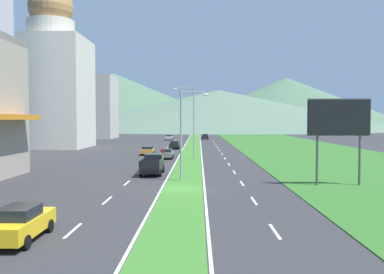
# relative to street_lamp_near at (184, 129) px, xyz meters

# --- Properties ---
(ground_plane) EXTENTS (600.00, 600.00, 0.00)m
(ground_plane) POSITION_rel_street_lamp_near_xyz_m (0.05, -4.58, -4.78)
(ground_plane) COLOR #2D2D30
(grass_median) EXTENTS (3.20, 240.00, 0.06)m
(grass_median) POSITION_rel_street_lamp_near_xyz_m (0.05, 55.42, -4.75)
(grass_median) COLOR #387028
(grass_median) RESTS_ON ground_plane
(grass_verge_right) EXTENTS (24.00, 240.00, 0.06)m
(grass_verge_right) POSITION_rel_street_lamp_near_xyz_m (20.65, 55.42, -4.75)
(grass_verge_right) COLOR #2D6023
(grass_verge_right) RESTS_ON ground_plane
(lane_dash_left_1) EXTENTS (0.16, 2.80, 0.01)m
(lane_dash_left_1) POSITION_rel_street_lamp_near_xyz_m (-5.05, -16.84, -4.77)
(lane_dash_left_1) COLOR silver
(lane_dash_left_1) RESTS_ON ground_plane
(lane_dash_left_2) EXTENTS (0.16, 2.80, 0.01)m
(lane_dash_left_2) POSITION_rel_street_lamp_near_xyz_m (-5.05, -9.10, -4.77)
(lane_dash_left_2) COLOR silver
(lane_dash_left_2) RESTS_ON ground_plane
(lane_dash_left_3) EXTENTS (0.16, 2.80, 0.01)m
(lane_dash_left_3) POSITION_rel_street_lamp_near_xyz_m (-5.05, -1.36, -4.77)
(lane_dash_left_3) COLOR silver
(lane_dash_left_3) RESTS_ON ground_plane
(lane_dash_left_4) EXTENTS (0.16, 2.80, 0.01)m
(lane_dash_left_4) POSITION_rel_street_lamp_near_xyz_m (-5.05, 6.39, -4.77)
(lane_dash_left_4) COLOR silver
(lane_dash_left_4) RESTS_ON ground_plane
(lane_dash_left_5) EXTENTS (0.16, 2.80, 0.01)m
(lane_dash_left_5) POSITION_rel_street_lamp_near_xyz_m (-5.05, 14.13, -4.77)
(lane_dash_left_5) COLOR silver
(lane_dash_left_5) RESTS_ON ground_plane
(lane_dash_left_6) EXTENTS (0.16, 2.80, 0.01)m
(lane_dash_left_6) POSITION_rel_street_lamp_near_xyz_m (-5.05, 21.87, -4.77)
(lane_dash_left_6) COLOR silver
(lane_dash_left_6) RESTS_ON ground_plane
(lane_dash_left_7) EXTENTS (0.16, 2.80, 0.01)m
(lane_dash_left_7) POSITION_rel_street_lamp_near_xyz_m (-5.05, 29.61, -4.77)
(lane_dash_left_7) COLOR silver
(lane_dash_left_7) RESTS_ON ground_plane
(lane_dash_left_8) EXTENTS (0.16, 2.80, 0.01)m
(lane_dash_left_8) POSITION_rel_street_lamp_near_xyz_m (-5.05, 37.35, -4.77)
(lane_dash_left_8) COLOR silver
(lane_dash_left_8) RESTS_ON ground_plane
(lane_dash_left_9) EXTENTS (0.16, 2.80, 0.01)m
(lane_dash_left_9) POSITION_rel_street_lamp_near_xyz_m (-5.05, 45.10, -4.77)
(lane_dash_left_9) COLOR silver
(lane_dash_left_9) RESTS_ON ground_plane
(lane_dash_left_10) EXTENTS (0.16, 2.80, 0.01)m
(lane_dash_left_10) POSITION_rel_street_lamp_near_xyz_m (-5.05, 52.84, -4.77)
(lane_dash_left_10) COLOR silver
(lane_dash_left_10) RESTS_ON ground_plane
(lane_dash_left_11) EXTENTS (0.16, 2.80, 0.01)m
(lane_dash_left_11) POSITION_rel_street_lamp_near_xyz_m (-5.05, 60.58, -4.77)
(lane_dash_left_11) COLOR silver
(lane_dash_left_11) RESTS_ON ground_plane
(lane_dash_left_12) EXTENTS (0.16, 2.80, 0.01)m
(lane_dash_left_12) POSITION_rel_street_lamp_near_xyz_m (-5.05, 68.32, -4.77)
(lane_dash_left_12) COLOR silver
(lane_dash_left_12) RESTS_ON ground_plane
(lane_dash_left_13) EXTENTS (0.16, 2.80, 0.01)m
(lane_dash_left_13) POSITION_rel_street_lamp_near_xyz_m (-5.05, 76.07, -4.77)
(lane_dash_left_13) COLOR silver
(lane_dash_left_13) RESTS_ON ground_plane
(lane_dash_right_1) EXTENTS (0.16, 2.80, 0.01)m
(lane_dash_right_1) POSITION_rel_street_lamp_near_xyz_m (5.15, -16.84, -4.77)
(lane_dash_right_1) COLOR silver
(lane_dash_right_1) RESTS_ON ground_plane
(lane_dash_right_2) EXTENTS (0.16, 2.80, 0.01)m
(lane_dash_right_2) POSITION_rel_street_lamp_near_xyz_m (5.15, -9.10, -4.77)
(lane_dash_right_2) COLOR silver
(lane_dash_right_2) RESTS_ON ground_plane
(lane_dash_right_3) EXTENTS (0.16, 2.80, 0.01)m
(lane_dash_right_3) POSITION_rel_street_lamp_near_xyz_m (5.15, -1.36, -4.77)
(lane_dash_right_3) COLOR silver
(lane_dash_right_3) RESTS_ON ground_plane
(lane_dash_right_4) EXTENTS (0.16, 2.80, 0.01)m
(lane_dash_right_4) POSITION_rel_street_lamp_near_xyz_m (5.15, 6.39, -4.77)
(lane_dash_right_4) COLOR silver
(lane_dash_right_4) RESTS_ON ground_plane
(lane_dash_right_5) EXTENTS (0.16, 2.80, 0.01)m
(lane_dash_right_5) POSITION_rel_street_lamp_near_xyz_m (5.15, 14.13, -4.77)
(lane_dash_right_5) COLOR silver
(lane_dash_right_5) RESTS_ON ground_plane
(lane_dash_right_6) EXTENTS (0.16, 2.80, 0.01)m
(lane_dash_right_6) POSITION_rel_street_lamp_near_xyz_m (5.15, 21.87, -4.77)
(lane_dash_right_6) COLOR silver
(lane_dash_right_6) RESTS_ON ground_plane
(lane_dash_right_7) EXTENTS (0.16, 2.80, 0.01)m
(lane_dash_right_7) POSITION_rel_street_lamp_near_xyz_m (5.15, 29.61, -4.77)
(lane_dash_right_7) COLOR silver
(lane_dash_right_7) RESTS_ON ground_plane
(lane_dash_right_8) EXTENTS (0.16, 2.80, 0.01)m
(lane_dash_right_8) POSITION_rel_street_lamp_near_xyz_m (5.15, 37.35, -4.77)
(lane_dash_right_8) COLOR silver
(lane_dash_right_8) RESTS_ON ground_plane
(lane_dash_right_9) EXTENTS (0.16, 2.80, 0.01)m
(lane_dash_right_9) POSITION_rel_street_lamp_near_xyz_m (5.15, 45.10, -4.77)
(lane_dash_right_9) COLOR silver
(lane_dash_right_9) RESTS_ON ground_plane
(lane_dash_right_10) EXTENTS (0.16, 2.80, 0.01)m
(lane_dash_right_10) POSITION_rel_street_lamp_near_xyz_m (5.15, 52.84, -4.77)
(lane_dash_right_10) COLOR silver
(lane_dash_right_10) RESTS_ON ground_plane
(lane_dash_right_11) EXTENTS (0.16, 2.80, 0.01)m
(lane_dash_right_11) POSITION_rel_street_lamp_near_xyz_m (5.15, 60.58, -4.77)
(lane_dash_right_11) COLOR silver
(lane_dash_right_11) RESTS_ON ground_plane
(lane_dash_right_12) EXTENTS (0.16, 2.80, 0.01)m
(lane_dash_right_12) POSITION_rel_street_lamp_near_xyz_m (5.15, 68.32, -4.77)
(lane_dash_right_12) COLOR silver
(lane_dash_right_12) RESTS_ON ground_plane
(lane_dash_right_13) EXTENTS (0.16, 2.80, 0.01)m
(lane_dash_right_13) POSITION_rel_street_lamp_near_xyz_m (5.15, 76.07, -4.77)
(lane_dash_right_13) COLOR silver
(lane_dash_right_13) RESTS_ON ground_plane
(edge_line_median_left) EXTENTS (0.16, 240.00, 0.01)m
(edge_line_median_left) POSITION_rel_street_lamp_near_xyz_m (-1.70, 55.42, -4.77)
(edge_line_median_left) COLOR silver
(edge_line_median_left) RESTS_ON ground_plane
(edge_line_median_right) EXTENTS (0.16, 240.00, 0.01)m
(edge_line_median_right) POSITION_rel_street_lamp_near_xyz_m (1.80, 55.42, -4.77)
(edge_line_median_right) COLOR silver
(edge_line_median_right) RESTS_ON ground_plane
(domed_building) EXTENTS (14.11, 14.11, 32.54)m
(domed_building) POSITION_rel_street_lamp_near_xyz_m (-28.32, 44.84, 9.11)
(domed_building) COLOR beige
(domed_building) RESTS_ON ground_plane
(midrise_colored) EXTENTS (12.80, 12.80, 18.76)m
(midrise_colored) POSITION_rel_street_lamp_near_xyz_m (-30.71, 86.59, 4.60)
(midrise_colored) COLOR #B7B2A8
(midrise_colored) RESTS_ON ground_plane
(hill_far_left) EXTENTS (211.05, 211.05, 43.59)m
(hill_far_left) POSITION_rel_street_lamp_near_xyz_m (-68.08, 294.83, 17.01)
(hill_far_left) COLOR #47664C
(hill_far_left) RESTS_ON ground_plane
(hill_far_center) EXTENTS (221.55, 221.55, 25.02)m
(hill_far_center) POSITION_rel_street_lamp_near_xyz_m (14.39, 228.27, 7.73)
(hill_far_center) COLOR #516B56
(hill_far_center) RESTS_ON ground_plane
(hill_far_right) EXTENTS (182.14, 182.14, 37.98)m
(hill_far_right) POSITION_rel_street_lamp_near_xyz_m (68.30, 276.58, 14.21)
(hill_far_right) COLOR #47664C
(hill_far_right) RESTS_ON ground_plane
(street_lamp_near) EXTENTS (2.60, 0.32, 8.27)m
(street_lamp_near) POSITION_rel_street_lamp_near_xyz_m (0.00, 0.00, 0.00)
(street_lamp_near) COLOR #99999E
(street_lamp_near) RESTS_ON ground_plane
(street_lamp_mid) EXTENTS (3.09, 0.28, 10.43)m
(street_lamp_mid) POSITION_rel_street_lamp_near_xyz_m (0.35, 22.02, 1.17)
(street_lamp_mid) COLOR #99999E
(street_lamp_mid) RESTS_ON ground_plane
(billboard_roadside) EXTENTS (5.34, 0.28, 7.41)m
(billboard_roadside) POSITION_rel_street_lamp_near_xyz_m (13.20, -2.52, 0.75)
(billboard_roadside) COLOR #4C4C51
(billboard_roadside) RESTS_ON ground_plane
(car_0) EXTENTS (1.87, 4.45, 1.62)m
(car_0) POSITION_rel_street_lamp_near_xyz_m (-6.95, -18.55, -3.96)
(car_0) COLOR yellow
(car_0) RESTS_ON ground_plane
(car_1) EXTENTS (1.96, 4.69, 1.48)m
(car_1) POSITION_rel_street_lamp_near_xyz_m (3.23, 81.66, -4.02)
(car_1) COLOR black
(car_1) RESTS_ON ground_plane
(car_2) EXTENTS (1.94, 4.69, 1.55)m
(car_2) POSITION_rel_street_lamp_near_xyz_m (-3.32, 41.59, -3.98)
(car_2) COLOR black
(car_2) RESTS_ON ground_plane
(car_3) EXTENTS (2.01, 4.54, 1.50)m
(car_3) POSITION_rel_street_lamp_near_xyz_m (-6.87, 75.68, -4.00)
(car_3) COLOR #B2B2B7
(car_3) RESTS_ON ground_plane
(car_4) EXTENTS (1.99, 4.18, 1.39)m
(car_4) POSITION_rel_street_lamp_near_xyz_m (-6.83, 27.75, -4.06)
(car_4) COLOR #C6842D
(car_4) RESTS_ON ground_plane
(car_5) EXTENTS (1.92, 4.00, 1.42)m
(car_5) POSITION_rel_street_lamp_near_xyz_m (-3.31, 21.37, -4.05)
(car_5) COLOR slate
(car_5) RESTS_ON ground_plane
(pickup_truck_0) EXTENTS (2.18, 5.40, 2.00)m
(pickup_truck_0) POSITION_rel_street_lamp_near_xyz_m (-3.44, 4.71, -3.79)
(pickup_truck_0) COLOR black
(pickup_truck_0) RESTS_ON ground_plane
(motorcycle_rider) EXTENTS (0.36, 2.00, 1.80)m
(motorcycle_rider) POSITION_rel_street_lamp_near_xyz_m (-3.57, 17.82, -4.03)
(motorcycle_rider) COLOR black
(motorcycle_rider) RESTS_ON ground_plane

